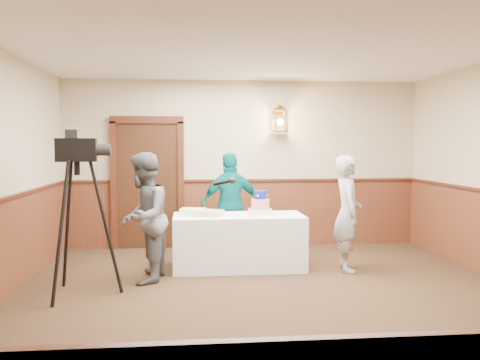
% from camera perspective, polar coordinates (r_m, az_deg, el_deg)
% --- Properties ---
extents(ground, '(7.00, 7.00, 0.00)m').
position_cam_1_polar(ground, '(5.41, 4.32, -14.58)').
color(ground, black).
rests_on(ground, ground).
extents(room_shell, '(6.02, 7.02, 2.81)m').
position_cam_1_polar(room_shell, '(5.58, 3.05, 1.90)').
color(room_shell, beige).
rests_on(room_shell, ground).
extents(display_table, '(1.80, 0.80, 0.75)m').
position_cam_1_polar(display_table, '(7.12, -0.16, -6.93)').
color(display_table, white).
rests_on(display_table, ground).
extents(tiered_cake, '(0.34, 0.34, 0.33)m').
position_cam_1_polar(tiered_cake, '(7.15, 2.28, -2.80)').
color(tiered_cake, beige).
rests_on(tiered_cake, display_table).
extents(sheet_cake_yellow, '(0.46, 0.42, 0.08)m').
position_cam_1_polar(sheet_cake_yellow, '(6.97, -3.64, -3.72)').
color(sheet_cake_yellow, '#D2C17D').
rests_on(sheet_cake_yellow, display_table).
extents(sheet_cake_green, '(0.38, 0.32, 0.08)m').
position_cam_1_polar(sheet_cake_green, '(7.16, -5.31, -3.52)').
color(sheet_cake_green, '#BAEAA5').
rests_on(sheet_cake_green, display_table).
extents(interviewer, '(1.49, 0.87, 1.63)m').
position_cam_1_polar(interviewer, '(6.47, -10.74, -4.15)').
color(interviewer, '#55585E').
rests_on(interviewer, ground).
extents(baker, '(0.43, 0.61, 1.58)m').
position_cam_1_polar(baker, '(7.09, 11.96, -3.66)').
color(baker, '#96959B').
rests_on(baker, ground).
extents(assistant_p, '(1.00, 0.55, 1.61)m').
position_cam_1_polar(assistant_p, '(7.72, -1.01, -2.85)').
color(assistant_p, '#045C5F').
rests_on(assistant_p, ground).
extents(tv_camera_rig, '(0.71, 0.66, 1.80)m').
position_cam_1_polar(tv_camera_rig, '(6.08, -17.70, -4.88)').
color(tv_camera_rig, black).
rests_on(tv_camera_rig, ground).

